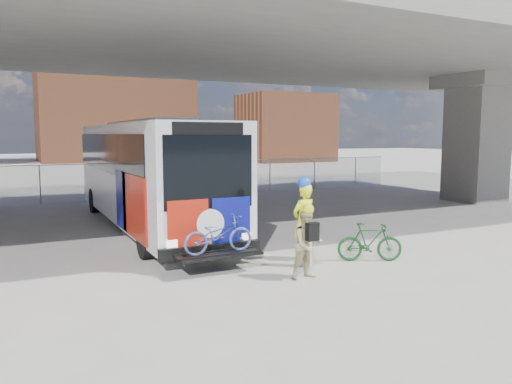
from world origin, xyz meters
TOP-DOWN VIEW (x-y plane):
  - ground at (0.00, 0.00)m, footprint 160.00×160.00m
  - bus at (-2.00, 4.22)m, footprint 2.67×12.90m
  - overpass at (0.00, 4.00)m, footprint 40.00×16.00m
  - chainlink_fence at (0.00, 12.00)m, footprint 30.00×0.06m
  - brick_buildings at (1.23, 48.23)m, footprint 54.00×22.00m
  - smokestack at (14.00, 55.00)m, footprint 2.20×2.20m
  - bollard at (0.17, -2.69)m, footprint 0.31×0.31m
  - cyclist_hivis at (0.47, -2.11)m, footprint 0.80×0.62m
  - cyclist_tan at (-0.36, -3.61)m, footprint 0.78×0.62m
  - bike_parked at (1.89, -3.00)m, footprint 1.67×1.16m

SIDE VIEW (x-z plane):
  - ground at x=0.00m, z-range 0.00..0.00m
  - bike_parked at x=1.89m, z-range 0.00..0.98m
  - bollard at x=0.17m, z-range 0.04..1.22m
  - cyclist_tan at x=-0.36m, z-range -0.05..1.66m
  - cyclist_hivis at x=0.47m, z-range -0.04..2.12m
  - chainlink_fence at x=0.00m, z-range -13.58..16.42m
  - bus at x=-2.00m, z-range 0.26..3.95m
  - brick_buildings at x=1.23m, z-range -0.58..11.42m
  - overpass at x=0.00m, z-range 2.57..10.52m
  - smokestack at x=14.00m, z-range 0.00..25.00m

